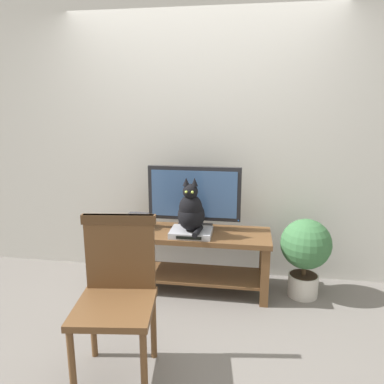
{
  "coord_description": "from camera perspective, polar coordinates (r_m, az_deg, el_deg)",
  "views": [
    {
      "loc": [
        0.46,
        -2.54,
        1.64
      ],
      "look_at": [
        -0.01,
        0.46,
        0.93
      ],
      "focal_mm": 34.32,
      "sensor_mm": 36.0,
      "label": 1
    }
  ],
  "objects": [
    {
      "name": "potted_plant",
      "position": [
        3.36,
        17.21,
        -8.63
      ],
      "size": [
        0.43,
        0.43,
        0.7
      ],
      "color": "beige",
      "rests_on": "ground"
    },
    {
      "name": "wooden_chair",
      "position": [
        2.36,
        -11.57,
        -14.09
      ],
      "size": [
        0.52,
        0.52,
        0.99
      ],
      "color": "brown",
      "rests_on": "ground"
    },
    {
      "name": "back_wall",
      "position": [
        3.55,
        1.43,
        9.27
      ],
      "size": [
        7.0,
        0.12,
        2.8
      ],
      "primitive_type": "cube",
      "color": "beige",
      "rests_on": "ground"
    },
    {
      "name": "ground_plane",
      "position": [
        3.06,
        -1.22,
        -19.26
      ],
      "size": [
        12.0,
        12.0,
        0.0
      ],
      "primitive_type": "plane",
      "color": "slate"
    },
    {
      "name": "media_box",
      "position": [
        3.19,
        -0.12,
        -6.3
      ],
      "size": [
        0.36,
        0.28,
        0.05
      ],
      "color": "#ADADB2",
      "rests_on": "tv_stand"
    },
    {
      "name": "tv",
      "position": [
        3.26,
        0.35,
        -0.67
      ],
      "size": [
        0.83,
        0.2,
        0.58
      ],
      "color": "black",
      "rests_on": "tv_stand"
    },
    {
      "name": "cat",
      "position": [
        3.11,
        -0.14,
        -2.98
      ],
      "size": [
        0.23,
        0.34,
        0.47
      ],
      "color": "black",
      "rests_on": "media_box"
    },
    {
      "name": "tv_stand",
      "position": [
        3.34,
        0.13,
        -8.95
      ],
      "size": [
        1.37,
        0.49,
        0.55
      ],
      "color": "brown",
      "rests_on": "ground"
    },
    {
      "name": "book_stack",
      "position": [
        3.41,
        -8.27,
        -4.44
      ],
      "size": [
        0.23,
        0.21,
        0.12
      ],
      "color": "#38664C",
      "rests_on": "tv_stand"
    }
  ]
}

